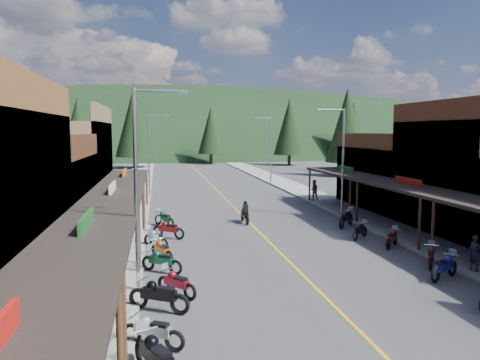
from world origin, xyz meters
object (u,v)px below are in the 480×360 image
shop_west_2 (14,204)px  streetlight_2 (341,157)px  bike_west_6 (162,260)px  rider_on_bike (245,214)px  streetlight_0 (140,181)px  pine_2 (135,121)px  bike_west_8 (156,238)px  bike_west_9 (168,228)px  pine_8 (33,134)px  bike_east_5 (444,266)px  bike_east_7 (392,238)px  pedestrian_east_b (314,190)px  pine_4 (290,126)px  pine_11 (347,125)px  pine_1 (63,126)px  pedestrian_east_a (475,253)px  streetlight_1 (150,151)px  streetlight_3 (270,147)px  pine_5 (346,123)px  bike_west_7 (162,249)px  bike_west_4 (159,294)px  bike_east_9 (346,217)px  bike_west_3 (153,329)px  pine_3 (211,130)px  bike_west_5 (177,282)px  bike_east_8 (360,230)px  bike_west_2 (156,355)px  pine_10 (78,128)px  pine_9 (353,131)px  shop_east_3 (403,178)px  shop_west_3 (52,171)px  pine_6 (416,130)px  bike_west_10 (164,218)px  pine_7 (27,127)px  bike_east_6 (431,255)px

shop_west_2 → streetlight_2: size_ratio=1.36×
bike_west_6 → rider_on_bike: (5.82, 10.65, 0.04)m
streetlight_0 → pine_2: bearing=92.7°
bike_west_8 → bike_west_9: bike_west_9 is taller
pine_8 → bike_east_5: size_ratio=4.75×
bike_east_7 → pedestrian_east_b: (1.28, 16.82, 0.52)m
pine_4 → bike_east_5: 67.94m
shop_west_2 → pine_11: size_ratio=0.88×
pine_1 → pedestrian_east_a: (31.62, -76.00, -6.28)m
streetlight_1 → streetlight_3: same height
pine_5 → bike_west_7: size_ratio=6.78×
bike_west_7 → pine_2: bearing=67.7°
bike_west_4 → bike_west_9: bearing=27.1°
bike_east_9 → rider_on_bike: rider_on_bike is taller
pine_1 → bike_west_3: bearing=-77.8°
bike_west_6 → pine_3: bearing=28.3°
pedestrian_east_a → pine_3: bearing=168.2°
streetlight_2 → bike_west_8: size_ratio=3.96×
streetlight_3 → bike_west_5: size_ratio=3.93×
bike_west_7 → bike_east_8: bike_west_7 is taller
pine_5 → bike_west_9: 79.59m
bike_west_6 → rider_on_bike: size_ratio=1.00×
bike_west_2 → bike_east_7: (12.73, 11.73, -0.11)m
streetlight_3 → pine_10: 32.06m
bike_west_2 → bike_west_9: bike_west_2 is taller
bike_west_3 → bike_west_6: 7.42m
pine_4 → rider_on_bike: bearing=-109.2°
pine_5 → pine_9: pine_5 is taller
pine_1 → bike_west_6: bearing=-76.4°
pedestrian_east_b → bike_east_8: bearing=84.1°
streetlight_3 → pine_5: (27.05, 42.00, 3.53)m
bike_west_5 → shop_east_3: bearing=1.9°
bike_east_7 → streetlight_3: bearing=131.4°
pine_10 → bike_east_5: 61.63m
shop_west_3 → pine_1: 59.70m
pine_1 → bike_west_6: 75.85m
shop_east_3 → pedestrian_east_b: (-6.13, 4.59, -1.46)m
pedestrian_east_a → pedestrian_east_b: (0.01, 21.89, 0.11)m
pine_6 → bike_west_10: pine_6 is taller
streetlight_1 → pine_10: (-11.05, 28.00, 2.32)m
bike_east_8 → bike_west_2: bearing=-82.8°
pine_7 → pine_8: size_ratio=1.25×
pine_2 → bike_east_8: (15.51, -56.68, -7.46)m
pine_7 → bike_east_6: pine_7 is taller
streetlight_1 → pine_2: (-3.05, 36.00, 3.53)m
pedestrian_east_a → streetlight_3: bearing=166.4°
bike_west_5 → bike_west_3: bearing=-142.3°
pine_7 → bike_east_7: bearing=-63.5°
bike_east_5 → shop_west_3: bearing=-162.5°
pine_11 → bike_west_10: size_ratio=5.93×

